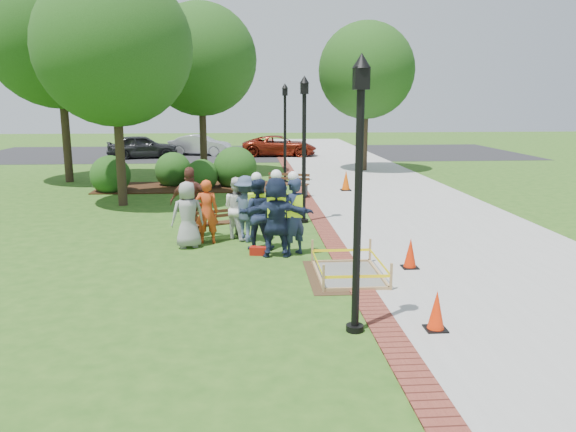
{
  "coord_description": "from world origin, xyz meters",
  "views": [
    {
      "loc": [
        -0.43,
        -11.24,
        3.61
      ],
      "look_at": [
        0.5,
        1.2,
        1.0
      ],
      "focal_mm": 35.0,
      "sensor_mm": 36.0,
      "label": 1
    }
  ],
  "objects": [
    {
      "name": "wet_concrete_pad",
      "position": [
        1.65,
        -0.22,
        0.23
      ],
      "size": [
        1.71,
        2.31,
        0.55
      ],
      "color": "#47331E",
      "rests_on": "ground"
    },
    {
      "name": "casual_person_d",
      "position": [
        -1.9,
        3.47,
        0.93
      ],
      "size": [
        0.61,
        0.4,
        1.86
      ],
      "color": "brown",
      "rests_on": "ground"
    },
    {
      "name": "parked_car_a",
      "position": [
        -6.84,
        24.11,
        0.0
      ],
      "size": [
        3.14,
        5.19,
        1.58
      ],
      "primitive_type": "imported",
      "rotation": [
        0.0,
        0.0,
        1.8
      ],
      "color": "#28292B",
      "rests_on": "ground"
    },
    {
      "name": "ground",
      "position": [
        0.0,
        0.0,
        0.0
      ],
      "size": [
        100.0,
        100.0,
        0.0
      ],
      "primitive_type": "plane",
      "color": "#285116",
      "rests_on": "ground"
    },
    {
      "name": "lamp_far",
      "position": [
        1.25,
        13.0,
        2.48
      ],
      "size": [
        0.28,
        0.28,
        4.26
      ],
      "color": "black",
      "rests_on": "ground"
    },
    {
      "name": "tree_far",
      "position": [
        -8.26,
        14.09,
        6.28
      ],
      "size": [
        6.23,
        6.23,
        9.4
      ],
      "color": "#3D2D1E",
      "rests_on": "ground"
    },
    {
      "name": "hivis_worker_a",
      "position": [
        0.25,
        1.42,
        1.0
      ],
      "size": [
        0.63,
        0.43,
        2.04
      ],
      "color": "#1C1E48",
      "rests_on": "ground"
    },
    {
      "name": "shrub_b",
      "position": [
        -3.51,
        12.59,
        0.0
      ],
      "size": [
        1.53,
        1.53,
        1.53
      ],
      "primitive_type": "sphere",
      "color": "#1D4313",
      "rests_on": "ground"
    },
    {
      "name": "tree_right",
      "position": [
        5.58,
        17.08,
        4.98
      ],
      "size": [
        4.77,
        4.77,
        7.37
      ],
      "color": "#3D2D1E",
      "rests_on": "ground"
    },
    {
      "name": "toolbox",
      "position": [
        -0.18,
        1.55,
        0.1
      ],
      "size": [
        0.43,
        0.28,
        0.2
      ],
      "primitive_type": "cube",
      "rotation": [
        0.0,
        0.0,
        -0.18
      ],
      "color": "maroon",
      "rests_on": "ground"
    },
    {
      "name": "shrub_e",
      "position": [
        -3.44,
        13.01,
        0.0
      ],
      "size": [
        0.87,
        0.87,
        0.87
      ],
      "primitive_type": "sphere",
      "color": "#1D4313",
      "rests_on": "ground"
    },
    {
      "name": "casual_person_a",
      "position": [
        -1.88,
        2.36,
        0.82
      ],
      "size": [
        0.6,
        0.47,
        1.65
      ],
      "color": "gray",
      "rests_on": "ground"
    },
    {
      "name": "casual_person_b",
      "position": [
        -1.45,
        2.76,
        0.81
      ],
      "size": [
        0.53,
        0.34,
        1.63
      ],
      "color": "#D14218",
      "rests_on": "ground"
    },
    {
      "name": "lamp_mid",
      "position": [
        1.25,
        5.0,
        2.48
      ],
      "size": [
        0.28,
        0.28,
        4.26
      ],
      "color": "black",
      "rests_on": "ground"
    },
    {
      "name": "casual_person_c",
      "position": [
        -0.68,
        3.12,
        0.82
      ],
      "size": [
        0.61,
        0.61,
        1.64
      ],
      "color": "white",
      "rests_on": "ground"
    },
    {
      "name": "shrub_d",
      "position": [
        -0.89,
        12.18,
        0.0
      ],
      "size": [
        1.81,
        1.81,
        1.81
      ],
      "primitive_type": "sphere",
      "color": "#1D4313",
      "rests_on": "ground"
    },
    {
      "name": "shrub_a",
      "position": [
        -5.77,
        11.11,
        0.0
      ],
      "size": [
        1.56,
        1.56,
        1.56
      ],
      "primitive_type": "sphere",
      "color": "#1D4313",
      "rests_on": "ground"
    },
    {
      "name": "lamp_near",
      "position": [
        1.25,
        -3.0,
        2.48
      ],
      "size": [
        0.28,
        0.28,
        4.26
      ],
      "color": "black",
      "rests_on": "ground"
    },
    {
      "name": "bench_near",
      "position": [
        -1.18,
        3.22,
        0.23
      ],
      "size": [
        1.42,
        0.95,
        0.73
      ],
      "color": "brown",
      "rests_on": "ground"
    },
    {
      "name": "parked_car_c",
      "position": [
        1.71,
        24.77,
        0.0
      ],
      "size": [
        2.3,
        4.54,
        1.43
      ],
      "primitive_type": "imported",
      "rotation": [
        0.0,
        0.0,
        1.48
      ],
      "color": "maroon",
      "rests_on": "ground"
    },
    {
      "name": "bench_far",
      "position": [
        1.07,
        9.44,
        0.28
      ],
      "size": [
        1.7,
        1.09,
        0.87
      ],
      "color": "#54331C",
      "rests_on": "ground"
    },
    {
      "name": "casual_person_e",
      "position": [
        -0.44,
        2.86,
        0.85
      ],
      "size": [
        0.64,
        0.62,
        1.7
      ],
      "color": "#364560",
      "rests_on": "ground"
    },
    {
      "name": "brick_edging",
      "position": [
        1.75,
        10.0,
        0.01
      ],
      "size": [
        0.5,
        60.0,
        0.03
      ],
      "primitive_type": "cube",
      "color": "maroon",
      "rests_on": "ground"
    },
    {
      "name": "mulch_bed",
      "position": [
        -3.0,
        12.0,
        0.02
      ],
      "size": [
        7.0,
        3.0,
        0.05
      ],
      "primitive_type": "cube",
      "color": "#381E0F",
      "rests_on": "ground"
    },
    {
      "name": "cone_front",
      "position": [
        2.53,
        -3.09,
        0.32
      ],
      "size": [
        0.34,
        0.34,
        0.67
      ],
      "color": "black",
      "rests_on": "ground"
    },
    {
      "name": "hivis_worker_c",
      "position": [
        -0.19,
        2.08,
        0.94
      ],
      "size": [
        0.59,
        0.41,
        1.9
      ],
      "color": "#16183A",
      "rests_on": "ground"
    },
    {
      "name": "tree_back",
      "position": [
        -2.48,
        16.24,
        5.4
      ],
      "size": [
        5.24,
        5.24,
        8.03
      ],
      "color": "#3D2D1E",
      "rests_on": "ground"
    },
    {
      "name": "tree_left",
      "position": [
        -4.71,
        8.22,
        5.25
      ],
      "size": [
        5.16,
        5.16,
        7.84
      ],
      "color": "#3D2D1E",
      "rests_on": "ground"
    },
    {
      "name": "hivis_worker_b",
      "position": [
        0.64,
        1.52,
        0.98
      ],
      "size": [
        0.7,
        0.64,
        1.98
      ],
      "color": "#17243C",
      "rests_on": "ground"
    },
    {
      "name": "parked_car_b",
      "position": [
        -3.41,
        25.76,
        0.0
      ],
      "size": [
        2.92,
        4.71,
        1.43
      ],
      "primitive_type": "imported",
      "rotation": [
        0.0,
        0.0,
        1.32
      ],
      "color": "silver",
      "rests_on": "ground"
    },
    {
      "name": "cone_back",
      "position": [
        3.08,
        0.21,
        0.33
      ],
      "size": [
        0.34,
        0.34,
        0.68
      ],
      "color": "black",
      "rests_on": "ground"
    },
    {
      "name": "shrub_c",
      "position": [
        -2.24,
        11.68,
        0.0
      ],
      "size": [
        1.31,
        1.31,
        1.31
      ],
      "primitive_type": "sphere",
      "color": "#1D4313",
      "rests_on": "ground"
    },
    {
      "name": "parking_lot",
      "position": [
        0.0,
        27.0,
        0.0
      ],
      "size": [
        36.0,
        12.0,
        0.01
      ],
      "primitive_type": "cube",
      "color": "black",
      "rests_on": "ground"
    },
    {
      "name": "cone_far",
      "position": [
        3.53,
        10.71,
        0.39
      ],
      "size": [
        0.41,
        0.41,
        0.82
      ],
      "color": "black",
      "rests_on": "ground"
    },
    {
      "name": "sidewalk",
      "position": [
        5.0,
        10.0,
        0.01
      ],
      "size": [
        6.0,
        60.0,
        0.02
      ],
      "primitive_type": "cube",
      "color": "#9E9E99",
      "rests_on": "ground"
    }
  ]
}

